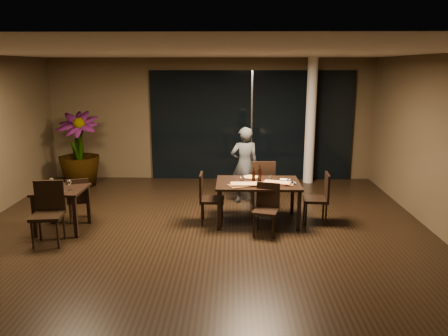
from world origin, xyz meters
TOP-DOWN VIEW (x-y plane):
  - ground at (0.00, 0.00)m, footprint 8.00×8.00m
  - wall_back at (0.00, 4.05)m, footprint 8.00×0.10m
  - wall_front at (0.00, -4.05)m, footprint 8.00×0.10m
  - ceiling at (0.00, 0.00)m, footprint 8.00×8.00m
  - window_panel at (1.00, 3.96)m, footprint 5.00×0.06m
  - column at (2.40, 3.65)m, footprint 0.24×0.24m
  - main_table at (1.00, 0.80)m, footprint 1.50×1.00m
  - side_table at (-2.40, 0.30)m, footprint 0.80×0.80m
  - chair_main_far at (1.14, 1.55)m, footprint 0.48×0.48m
  - chair_main_near at (1.12, 0.25)m, footprint 0.49×0.49m
  - chair_main_left at (0.09, 0.71)m, footprint 0.43×0.43m
  - chair_main_right at (2.13, 0.76)m, footprint 0.46×0.46m
  - chair_side_far at (-2.26, 0.71)m, footprint 0.49×0.49m
  - chair_side_near at (-2.41, -0.24)m, footprint 0.52×0.52m
  - diner at (0.78, 1.99)m, footprint 0.59×0.45m
  - potted_plant at (-3.10, 3.21)m, footprint 1.04×1.04m
  - pizza_board_left at (0.76, 0.57)m, footprint 0.64×0.49m
  - pizza_board_right at (1.33, 0.68)m, footprint 0.60×0.34m
  - oblong_pizza_left at (0.76, 0.57)m, footprint 0.48×0.23m
  - oblong_pizza_right at (1.33, 0.68)m, footprint 0.49×0.32m
  - round_pizza at (0.88, 1.13)m, footprint 0.28×0.28m
  - bottle_a at (0.92, 0.82)m, footprint 0.06×0.06m
  - bottle_b at (1.03, 0.78)m, footprint 0.06×0.06m
  - bottle_c at (1.03, 0.89)m, footprint 0.07×0.07m
  - tumbler_left at (0.71, 0.86)m, footprint 0.07×0.07m
  - tumbler_right at (1.22, 0.94)m, footprint 0.08×0.08m
  - napkin_near at (1.58, 0.73)m, footprint 0.19×0.12m
  - napkin_far at (1.51, 0.96)m, footprint 0.20×0.15m
  - wine_glass_a at (-2.57, 0.33)m, footprint 0.08×0.08m
  - wine_glass_b at (-2.21, 0.21)m, footprint 0.08×0.08m
  - side_napkin at (-2.36, 0.07)m, footprint 0.18×0.11m

SIDE VIEW (x-z plane):
  - ground at x=0.00m, z-range 0.00..0.00m
  - chair_side_far at x=-2.26m, z-range 0.05..0.89m
  - chair_main_near at x=1.12m, z-range 0.05..0.91m
  - chair_main_left at x=0.09m, z-range 0.05..0.98m
  - chair_main_right at x=2.13m, z-range 0.05..0.98m
  - chair_main_far at x=1.14m, z-range 0.06..1.05m
  - chair_side_near at x=-2.41m, z-range 0.06..1.06m
  - side_table at x=-2.40m, z-range 0.25..1.00m
  - main_table at x=1.00m, z-range 0.30..1.05m
  - pizza_board_left at x=0.76m, z-range 0.75..0.76m
  - pizza_board_right at x=1.33m, z-range 0.75..0.76m
  - round_pizza at x=0.88m, z-range 0.75..0.76m
  - napkin_near at x=1.58m, z-range 0.75..0.76m
  - napkin_far at x=1.51m, z-range 0.75..0.76m
  - side_napkin at x=-2.36m, z-range 0.75..0.76m
  - oblong_pizza_left at x=0.76m, z-range 0.77..0.78m
  - oblong_pizza_right at x=1.33m, z-range 0.77..0.78m
  - tumbler_left at x=0.71m, z-range 0.75..0.84m
  - tumbler_right at x=1.22m, z-range 0.75..0.84m
  - diner at x=0.78m, z-range 0.00..1.59m
  - wine_glass_a at x=-2.57m, z-range 0.75..0.92m
  - wine_glass_b at x=-2.21m, z-range 0.75..0.92m
  - potted_plant at x=-3.10m, z-range 0.00..1.76m
  - bottle_b at x=1.03m, z-range 0.75..1.01m
  - bottle_a at x=0.92m, z-range 0.75..1.02m
  - bottle_c at x=1.03m, z-range 0.75..1.05m
  - window_panel at x=1.00m, z-range 0.00..2.70m
  - wall_back at x=0.00m, z-range 0.00..3.00m
  - wall_front at x=0.00m, z-range 0.00..3.00m
  - column at x=2.40m, z-range 0.00..3.00m
  - ceiling at x=0.00m, z-range 3.00..3.04m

